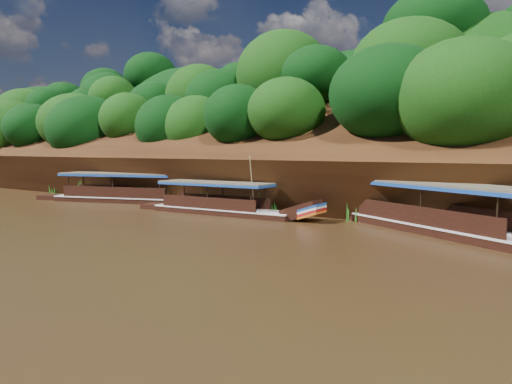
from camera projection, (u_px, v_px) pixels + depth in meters
ground at (169, 232)px, 27.03m from camera, size 160.00×160.00×0.00m
riverbank at (352, 178)px, 45.10m from camera, size 120.00×30.06×19.40m
boat_0 at (462, 226)px, 25.04m from camera, size 15.69×9.52×6.87m
boat_1 at (231, 208)px, 33.86m from camera, size 12.86×2.96×4.44m
boat_2 at (137, 196)px, 41.63m from camera, size 15.44×6.99×5.40m
reeds at (230, 198)px, 36.60m from camera, size 49.20×2.59×2.03m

